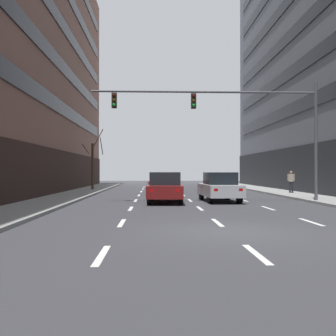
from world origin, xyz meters
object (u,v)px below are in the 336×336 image
(car_driving_2, at_px, (160,183))
(street_tree_1, at_px, (93,164))
(car_driving_0, at_px, (219,187))
(traffic_signal_0, at_px, (237,114))
(car_driving_1, at_px, (165,188))
(pedestrian_1, at_px, (291,180))

(car_driving_2, bearing_deg, street_tree_1, 141.25)
(street_tree_1, bearing_deg, car_driving_0, -53.13)
(car_driving_0, bearing_deg, traffic_signal_0, -51.70)
(street_tree_1, bearing_deg, car_driving_1, -64.91)
(car_driving_1, xyz_separation_m, car_driving_2, (-0.16, 8.41, -0.02))
(car_driving_0, distance_m, traffic_signal_0, 4.36)
(car_driving_1, height_order, car_driving_2, car_driving_1)
(traffic_signal_0, xyz_separation_m, street_tree_1, (-10.23, 13.59, -2.52))
(car_driving_1, bearing_deg, pedestrian_1, 35.64)
(car_driving_0, xyz_separation_m, car_driving_2, (-3.38, 7.72, -0.01))
(car_driving_1, relative_size, car_driving_2, 1.03)
(car_driving_0, bearing_deg, car_driving_1, -167.97)
(car_driving_1, distance_m, street_tree_1, 14.74)
(traffic_signal_0, xyz_separation_m, pedestrian_1, (5.83, 7.39, -3.91))
(car_driving_0, relative_size, street_tree_1, 0.84)
(car_driving_0, xyz_separation_m, pedestrian_1, (6.63, 6.38, 0.26))
(car_driving_0, bearing_deg, street_tree_1, 126.87)
(pedestrian_1, bearing_deg, car_driving_0, -136.11)
(car_driving_2, bearing_deg, car_driving_1, -88.91)
(car_driving_2, bearing_deg, car_driving_0, -66.35)
(car_driving_2, xyz_separation_m, traffic_signal_0, (4.18, -8.73, 4.18))
(traffic_signal_0, bearing_deg, car_driving_0, 128.30)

